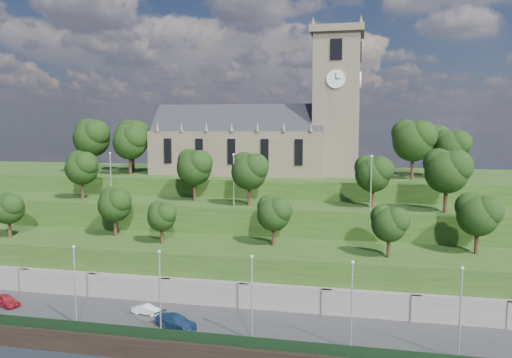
% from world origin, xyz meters
% --- Properties ---
extents(promenade, '(160.00, 12.00, 2.00)m').
position_xyz_m(promenade, '(0.00, 6.00, 1.00)').
color(promenade, '#2D2D30').
rests_on(promenade, ground).
extents(quay_wall, '(160.00, 0.50, 2.20)m').
position_xyz_m(quay_wall, '(0.00, -0.05, 1.10)').
color(quay_wall, black).
rests_on(quay_wall, ground).
extents(fence, '(160.00, 0.10, 1.20)m').
position_xyz_m(fence, '(0.00, 0.60, 2.60)').
color(fence, black).
rests_on(fence, promenade).
extents(retaining_wall, '(160.00, 2.10, 5.00)m').
position_xyz_m(retaining_wall, '(0.00, 11.97, 2.50)').
color(retaining_wall, slate).
rests_on(retaining_wall, ground).
extents(embankment_lower, '(160.00, 12.00, 8.00)m').
position_xyz_m(embankment_lower, '(0.00, 18.00, 4.00)').
color(embankment_lower, '#254216').
rests_on(embankment_lower, ground).
extents(embankment_upper, '(160.00, 10.00, 12.00)m').
position_xyz_m(embankment_upper, '(0.00, 29.00, 6.00)').
color(embankment_upper, '#254216').
rests_on(embankment_upper, ground).
extents(hilltop, '(160.00, 32.00, 15.00)m').
position_xyz_m(hilltop, '(0.00, 50.00, 7.50)').
color(hilltop, '#254216').
rests_on(hilltop, ground).
extents(church, '(38.60, 12.35, 27.60)m').
position_xyz_m(church, '(0.79, 45.98, 22.52)').
color(church, brown).
rests_on(church, hilltop).
extents(trees_lower, '(68.92, 8.76, 7.65)m').
position_xyz_m(trees_lower, '(3.54, 18.35, 12.68)').
color(trees_lower, '#331E14').
rests_on(trees_lower, embankment_lower).
extents(trees_upper, '(62.60, 8.77, 8.88)m').
position_xyz_m(trees_upper, '(5.10, 28.15, 17.62)').
color(trees_upper, '#331E14').
rests_on(trees_upper, embankment_upper).
extents(trees_hilltop, '(72.80, 16.30, 10.44)m').
position_xyz_m(trees_hilltop, '(-2.06, 44.36, 21.69)').
color(trees_hilltop, '#331E14').
rests_on(trees_hilltop, hilltop).
extents(lamp_posts_promenade, '(60.36, 0.36, 8.96)m').
position_xyz_m(lamp_posts_promenade, '(-2.00, 2.50, 7.10)').
color(lamp_posts_promenade, '#B2B2B7').
rests_on(lamp_posts_promenade, promenade).
extents(lamp_posts_upper, '(40.36, 0.36, 7.92)m').
position_xyz_m(lamp_posts_upper, '(0.00, 26.00, 16.57)').
color(lamp_posts_upper, '#B2B2B7').
rests_on(lamp_posts_upper, embankment_upper).
extents(car_left, '(4.44, 2.98, 1.41)m').
position_xyz_m(car_left, '(-23.62, 5.80, 2.70)').
color(car_left, maroon).
rests_on(car_left, promenade).
extents(car_middle, '(3.58, 1.64, 1.14)m').
position_xyz_m(car_middle, '(-5.59, 6.89, 2.57)').
color(car_middle, silver).
rests_on(car_middle, promenade).
extents(car_right, '(5.40, 3.68, 1.45)m').
position_xyz_m(car_right, '(-0.74, 3.82, 2.73)').
color(car_right, '#162D4D').
rests_on(car_right, promenade).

